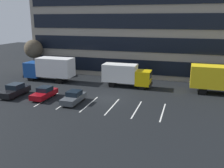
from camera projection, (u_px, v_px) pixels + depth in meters
The scene contains 10 objects.
ground_plane at pixel (108, 98), 30.03m from camera, with size 120.00×120.00×0.00m, color black.
office_building at pixel (138, 32), 44.70m from camera, with size 36.45×13.53×14.40m.
lot_markings at pixel (101, 105), 27.64m from camera, with size 14.14×5.40×0.01m.
box_truck_blue at pixel (50, 68), 38.04m from camera, with size 8.02×2.66×3.72m.
box_truck_yellow at pixel (126, 74), 34.82m from camera, with size 7.02×2.33×3.26m.
box_truck_yellow_all at pixel (221, 79), 31.30m from camera, with size 7.95×2.63×3.69m.
sedan_black at pixel (15, 90), 30.90m from camera, with size 1.81×4.32×1.55m.
sedan_maroon at pixel (44, 93), 29.99m from camera, with size 1.66×3.97×1.42m.
sedan_charcoal at pixel (74, 97), 28.33m from camera, with size 1.64×3.92×1.40m.
bare_tree at pixel (34, 49), 42.72m from camera, with size 3.22×3.22×6.04m.
Camera 1 is at (9.07, -27.07, 9.53)m, focal length 38.90 mm.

